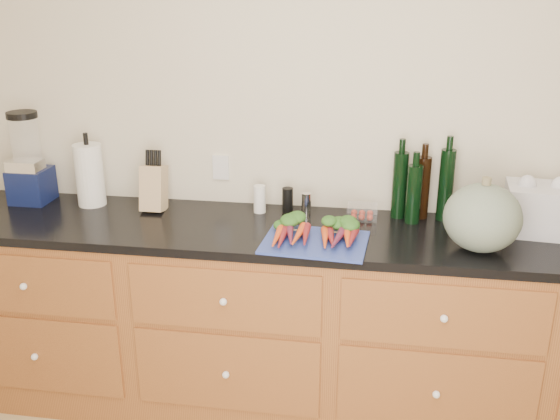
% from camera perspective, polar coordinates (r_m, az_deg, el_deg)
% --- Properties ---
extents(wall_back, '(4.10, 0.05, 2.60)m').
position_cam_1_polar(wall_back, '(2.97, 5.97, 6.89)').
color(wall_back, beige).
rests_on(wall_back, ground).
extents(cabinets, '(3.60, 0.64, 0.90)m').
position_cam_1_polar(cabinets, '(2.99, 5.01, -10.66)').
color(cabinets, brown).
rests_on(cabinets, ground).
extents(countertop, '(3.64, 0.62, 0.04)m').
position_cam_1_polar(countertop, '(2.78, 5.31, -2.28)').
color(countertop, black).
rests_on(countertop, cabinets).
extents(cutting_board, '(0.45, 0.36, 0.01)m').
position_cam_1_polar(cutting_board, '(2.63, 3.22, -2.97)').
color(cutting_board, '#283C97').
rests_on(cutting_board, countertop).
extents(carrots, '(0.38, 0.28, 0.05)m').
position_cam_1_polar(carrots, '(2.66, 3.32, -2.04)').
color(carrots, '#F2501C').
rests_on(carrots, cutting_board).
extents(squash, '(0.31, 0.31, 0.28)m').
position_cam_1_polar(squash, '(2.65, 18.01, -0.68)').
color(squash, '#586A59').
rests_on(squash, countertop).
extents(blender_appliance, '(0.18, 0.18, 0.45)m').
position_cam_1_polar(blender_appliance, '(3.31, -22.02, 3.98)').
color(blender_appliance, '#0E1744').
rests_on(blender_appliance, countertop).
extents(paper_towel, '(0.14, 0.14, 0.30)m').
position_cam_1_polar(paper_towel, '(3.18, -17.01, 3.08)').
color(paper_towel, white).
rests_on(paper_towel, countertop).
extents(knife_block, '(0.11, 0.11, 0.22)m').
position_cam_1_polar(knife_block, '(3.04, -11.46, 1.98)').
color(knife_block, tan).
rests_on(knife_block, countertop).
extents(grinder_salt, '(0.06, 0.06, 0.13)m').
position_cam_1_polar(grinder_salt, '(2.96, -1.88, 1.01)').
color(grinder_salt, white).
rests_on(grinder_salt, countertop).
extents(grinder_pepper, '(0.05, 0.05, 0.13)m').
position_cam_1_polar(grinder_pepper, '(2.94, 0.70, 0.83)').
color(grinder_pepper, black).
rests_on(grinder_pepper, countertop).
extents(canister_chrome, '(0.05, 0.05, 0.11)m').
position_cam_1_polar(canister_chrome, '(2.93, 2.43, 0.56)').
color(canister_chrome, silver).
rests_on(canister_chrome, countertop).
extents(tomato_box, '(0.14, 0.11, 0.06)m').
position_cam_1_polar(tomato_box, '(2.92, 7.51, -0.17)').
color(tomato_box, white).
rests_on(tomato_box, countertop).
extents(bottles, '(0.28, 0.14, 0.33)m').
position_cam_1_polar(bottles, '(2.92, 12.76, 2.00)').
color(bottles, black).
rests_on(bottles, countertop).
extents(grocery_bag, '(0.31, 0.26, 0.21)m').
position_cam_1_polar(grocery_bag, '(2.94, 22.67, 0.05)').
color(grocery_bag, silver).
rests_on(grocery_bag, countertop).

